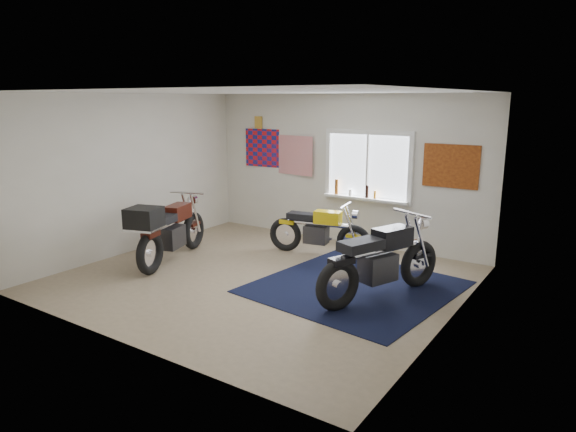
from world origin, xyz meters
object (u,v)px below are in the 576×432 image
Objects in this scene: black_chrome_bike at (380,263)px; maroon_tourer at (167,230)px; navy_rug at (355,287)px; yellow_triumph at (318,232)px.

maroon_tourer is (-3.45, -0.53, 0.07)m from black_chrome_bike.
yellow_triumph reaches higher than navy_rug.
navy_rug is 3.14m from maroon_tourer.
yellow_triumph is 2.50m from maroon_tourer.
navy_rug is 0.67m from black_chrome_bike.
navy_rug is at bearing 91.20° from black_chrome_bike.
black_chrome_bike reaches higher than maroon_tourer.
maroon_tourer is at bearing -145.89° from yellow_triumph.
maroon_tourer is at bearing -167.10° from navy_rug.
black_chrome_bike is at bearing -20.28° from navy_rug.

